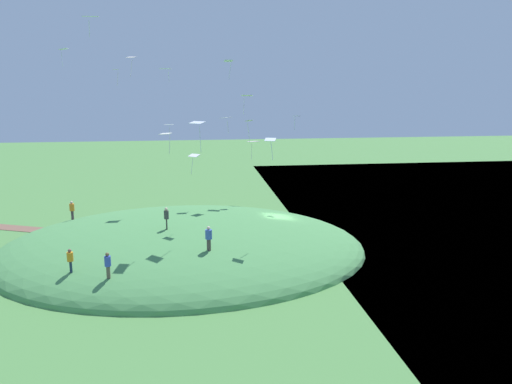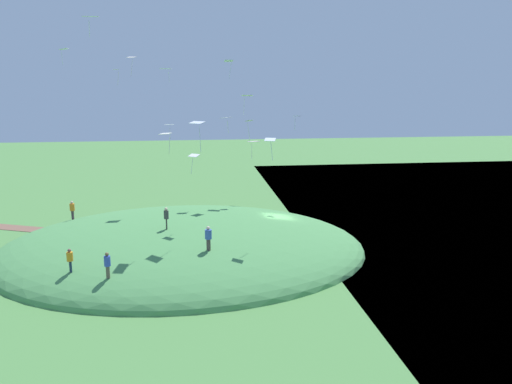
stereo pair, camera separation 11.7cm
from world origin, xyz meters
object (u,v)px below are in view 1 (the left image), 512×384
object	(u,v)px
kite_6	(249,123)
kite_11	(165,69)
kite_14	(198,124)
person_walking_path	(72,208)
kite_15	(226,118)
person_watching_kites	(70,258)
kite_5	(169,125)
kite_3	(253,142)
kite_12	(296,117)
kite_1	(194,157)
person_near_shore	(108,262)
person_on_hilltop	(209,235)
kite_7	(247,96)
kite_0	(116,70)
kite_8	(63,50)
kite_2	(270,141)
kite_4	(131,58)
kite_9	(166,134)
kite_13	(90,17)
person_with_child	(166,215)
mooring_post	(302,222)
kite_10	(229,62)

from	to	relation	value
kite_6	kite_11	bearing A→B (deg)	6.37
kite_14	kite_6	bearing A→B (deg)	-113.80
person_walking_path	kite_15	bearing A→B (deg)	110.76
kite_6	kite_15	distance (m)	3.46
person_watching_kites	kite_5	size ratio (longest dim) A/B	0.99
kite_3	kite_12	bearing A→B (deg)	124.22
person_walking_path	kite_1	world-z (taller)	kite_1
person_watching_kites	person_near_shore	distance (m)	2.90
person_near_shore	person_on_hilltop	xyz separation A→B (m)	(-6.46, -2.83, 0.65)
kite_7	kite_0	bearing A→B (deg)	-21.87
kite_8	person_walking_path	bearing A→B (deg)	-23.50
person_on_hilltop	kite_2	size ratio (longest dim) A/B	1.04
kite_1	kite_8	bearing A→B (deg)	-32.43
kite_4	kite_9	world-z (taller)	kite_4
kite_2	kite_13	bearing A→B (deg)	-17.23
kite_13	kite_4	bearing A→B (deg)	-94.98
person_with_child	kite_14	bearing A→B (deg)	64.35
kite_5	kite_13	world-z (taller)	kite_13
kite_5	person_watching_kites	bearing A→B (deg)	76.83
kite_8	mooring_post	size ratio (longest dim) A/B	1.72
kite_5	kite_14	size ratio (longest dim) A/B	0.71
person_watching_kites	kite_11	world-z (taller)	kite_11
kite_9	person_on_hilltop	bearing A→B (deg)	140.81
kite_1	person_walking_path	bearing A→B (deg)	-32.19
person_watching_kites	kite_9	xyz separation A→B (m)	(-6.24, -3.77, 7.54)
kite_11	kite_12	xyz separation A→B (m)	(-11.87, 1.31, -4.33)
kite_3	kite_7	world-z (taller)	kite_7
kite_3	kite_11	size ratio (longest dim) A/B	1.56
kite_13	kite_15	size ratio (longest dim) A/B	1.10
kite_4	kite_10	bearing A→B (deg)	152.64
kite_14	kite_15	bearing A→B (deg)	-106.71
kite_1	kite_3	distance (m)	14.05
kite_2	kite_4	xyz separation A→B (m)	(11.53, -18.57, 6.52)
person_watching_kites	mooring_post	xyz separation A→B (m)	(-18.49, -14.06, -2.04)
person_on_hilltop	mooring_post	xyz separation A→B (m)	(-9.45, -12.56, -2.74)
person_near_shore	kite_7	distance (m)	23.46
person_near_shore	kite_14	size ratio (longest dim) A/B	0.76
person_watching_kites	kite_15	size ratio (longest dim) A/B	1.14
kite_8	mooring_post	bearing A→B (deg)	-178.29
kite_11	person_near_shore	bearing A→B (deg)	78.88
person_watching_kites	mooring_post	size ratio (longest dim) A/B	1.80
person_watching_kites	kite_12	bearing A→B (deg)	-77.89
kite_10	kite_11	xyz separation A→B (m)	(5.87, 1.84, -0.71)
person_watching_kites	kite_2	world-z (taller)	kite_2
person_near_shore	kite_5	xyz separation A→B (m)	(-3.12, -25.68, 6.45)
kite_7	kite_15	size ratio (longest dim) A/B	1.38
person_near_shore	person_watching_kites	bearing A→B (deg)	-22.95
kite_2	kite_10	distance (m)	15.02
kite_5	kite_12	distance (m)	15.77
kite_5	kite_7	size ratio (longest dim) A/B	0.83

